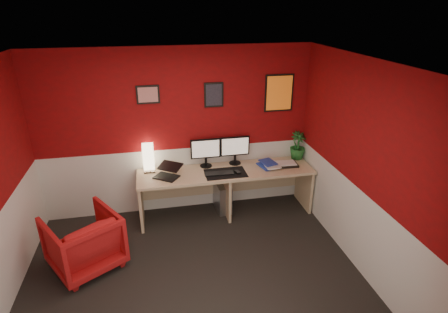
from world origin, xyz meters
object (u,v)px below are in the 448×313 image
potted_plant (298,146)px  pc_tower (222,196)px  desk (226,192)px  monitor_left (206,149)px  laptop (166,171)px  monitor_right (235,146)px  zen_tray (286,164)px  shoji_lamp (149,159)px  armchair (84,241)px

potted_plant → pc_tower: 1.43m
desk → monitor_left: 0.74m
laptop → monitor_right: 1.12m
laptop → zen_tray: size_ratio=0.94×
desk → zen_tray: zen_tray is taller
shoji_lamp → desk: bearing=-11.2°
monitor_left → potted_plant: 1.47m
laptop → zen_tray: 1.82m
zen_tray → armchair: 3.03m
desk → armchair: bearing=-156.8°
laptop → pc_tower: bearing=48.3°
laptop → pc_tower: (0.85, 0.19, -0.61)m
laptop → potted_plant: bearing=43.0°
shoji_lamp → monitor_right: 1.30m
desk → monitor_right: size_ratio=4.48×
monitor_right → pc_tower: (-0.22, -0.08, -0.80)m
shoji_lamp → zen_tray: bearing=-6.0°
laptop → desk: bearing=38.7°
monitor_left → armchair: bearing=-148.0°
pc_tower → shoji_lamp: bearing=171.0°
monitor_left → laptop: bearing=-156.8°
pc_tower → armchair: (-1.92, -0.98, 0.13)m
shoji_lamp → monitor_right: monitor_right is taller
pc_tower → desk: bearing=-82.5°
desk → potted_plant: bearing=10.4°
shoji_lamp → laptop: size_ratio=1.21×
pc_tower → laptop: bearing=-172.2°
armchair → laptop: bearing=-175.3°
armchair → monitor_left: bearing=-179.8°
shoji_lamp → potted_plant: size_ratio=0.92×
monitor_right → armchair: 2.48m
laptop → monitor_right: bearing=50.0°
desk → laptop: 1.00m
monitor_left → pc_tower: (0.23, -0.07, -0.80)m
potted_plant → monitor_left: bearing=-179.8°
laptop → monitor_right: size_ratio=0.57×
laptop → monitor_right: (1.07, 0.27, 0.18)m
laptop → armchair: bearing=-107.9°
desk → monitor_left: size_ratio=4.48×
monitor_right → pc_tower: monitor_right is taller
laptop → armchair: (-1.07, -0.79, -0.48)m
monitor_right → armchair: (-2.14, -1.06, -0.66)m
monitor_left → zen_tray: 1.25m
shoji_lamp → pc_tower: size_ratio=0.89×
desk → monitor_right: bearing=50.0°
desk → potted_plant: potted_plant is taller
desk → pc_tower: 0.20m
desk → laptop: (-0.88, -0.05, 0.47)m
desk → monitor_left: bearing=140.9°
desk → pc_tower: size_ratio=5.78×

